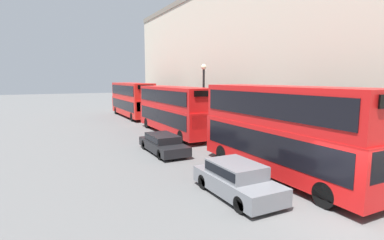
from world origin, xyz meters
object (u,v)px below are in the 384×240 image
at_px(bus_second_in_queue, 174,108).
at_px(pedestrian, 268,141).
at_px(car_dark_sedan, 237,178).
at_px(car_hatchback, 163,143).
at_px(bus_leading, 282,128).
at_px(bus_third_in_queue, 132,98).

distance_m(bus_second_in_queue, pedestrian, 9.53).
height_order(car_dark_sedan, car_hatchback, car_dark_sedan).
relative_size(bus_leading, bus_second_in_queue, 0.91).
bearing_deg(car_hatchback, pedestrian, -25.63).
distance_m(bus_leading, pedestrian, 5.32).
xyz_separation_m(bus_third_in_queue, car_dark_sedan, (-3.40, -27.38, -1.62)).
bearing_deg(bus_second_in_queue, car_dark_sedan, -103.49).
xyz_separation_m(bus_third_in_queue, pedestrian, (2.84, -22.18, -1.64)).
xyz_separation_m(bus_third_in_queue, car_hatchback, (-3.40, -19.18, -1.72)).
bearing_deg(car_dark_sedan, bus_third_in_queue, 82.92).
relative_size(bus_third_in_queue, pedestrian, 7.04).
relative_size(bus_leading, pedestrian, 6.42).
bearing_deg(car_hatchback, car_dark_sedan, -90.00).
bearing_deg(bus_third_in_queue, car_dark_sedan, -97.08).
height_order(bus_third_in_queue, car_dark_sedan, bus_third_in_queue).
bearing_deg(car_hatchback, bus_second_in_queue, 60.37).
height_order(bus_leading, pedestrian, bus_leading).
height_order(bus_third_in_queue, car_hatchback, bus_third_in_queue).
height_order(bus_leading, bus_third_in_queue, bus_leading).
height_order(bus_third_in_queue, pedestrian, bus_third_in_queue).
relative_size(bus_third_in_queue, car_dark_sedan, 2.63).
relative_size(bus_second_in_queue, car_dark_sedan, 2.64).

